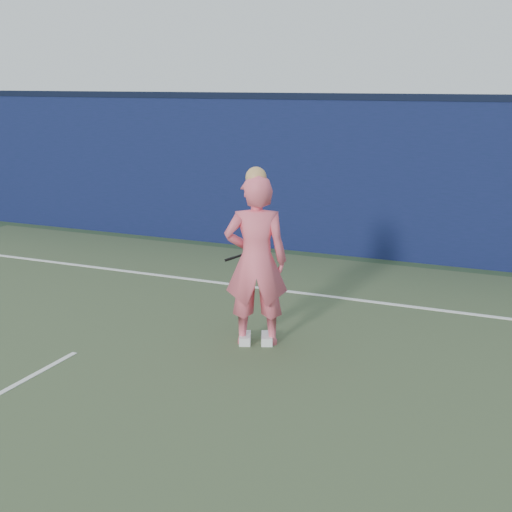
% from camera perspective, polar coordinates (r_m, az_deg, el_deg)
% --- Properties ---
extents(ground, '(80.00, 80.00, 0.00)m').
position_cam_1_polar(ground, '(7.13, -19.26, -10.12)').
color(ground, '#2C452A').
rests_on(ground, ground).
extents(backstop_wall, '(24.00, 0.40, 2.50)m').
position_cam_1_polar(backstop_wall, '(12.18, 1.41, 6.57)').
color(backstop_wall, '#0C1638').
rests_on(backstop_wall, ground).
extents(wall_cap, '(24.00, 0.42, 0.10)m').
position_cam_1_polar(wall_cap, '(12.09, 1.45, 12.69)').
color(wall_cap, black).
rests_on(wall_cap, backstop_wall).
extents(player, '(0.80, 0.67, 1.94)m').
position_cam_1_polar(player, '(7.59, -0.00, -0.37)').
color(player, '#FC6278').
rests_on(player, ground).
extents(racket, '(0.45, 0.32, 0.28)m').
position_cam_1_polar(racket, '(8.05, -0.04, 0.37)').
color(racket, black).
rests_on(racket, ground).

